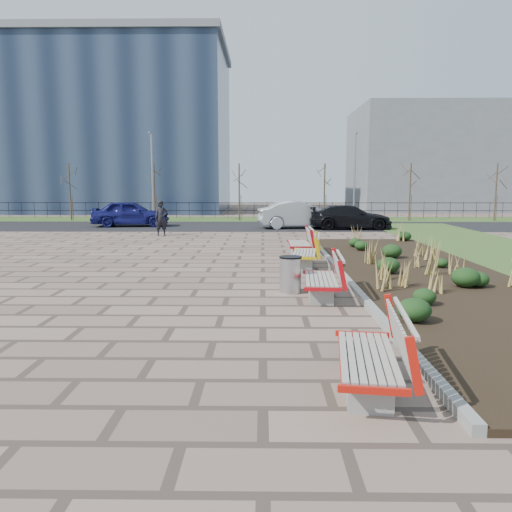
{
  "coord_description": "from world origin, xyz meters",
  "views": [
    {
      "loc": [
        1.66,
        -8.9,
        2.63
      ],
      "look_at": [
        1.5,
        3.0,
        0.9
      ],
      "focal_mm": 35.0,
      "sensor_mm": 36.0,
      "label": 1
    }
  ],
  "objects_px": {
    "car_silver": "(299,215)",
    "lamp_west": "(152,178)",
    "bench_d": "(299,242)",
    "litter_bin": "(290,275)",
    "car_blue": "(131,213)",
    "bench_a": "(367,352)",
    "lamp_east": "(355,178)",
    "car_black": "(350,217)",
    "pedestrian": "(161,218)",
    "bench_c": "(305,251)",
    "bench_b": "(321,277)"
  },
  "relations": [
    {
      "from": "bench_c",
      "to": "car_black",
      "type": "height_order",
      "value": "car_black"
    },
    {
      "from": "bench_c",
      "to": "car_blue",
      "type": "bearing_deg",
      "value": 129.29
    },
    {
      "from": "litter_bin",
      "to": "car_blue",
      "type": "xyz_separation_m",
      "value": [
        -8.82,
        18.76,
        0.38
      ]
    },
    {
      "from": "car_black",
      "to": "bench_d",
      "type": "bearing_deg",
      "value": 161.58
    },
    {
      "from": "lamp_west",
      "to": "bench_b",
      "type": "bearing_deg",
      "value": -69.09
    },
    {
      "from": "bench_a",
      "to": "car_black",
      "type": "distance_m",
      "value": 23.11
    },
    {
      "from": "bench_a",
      "to": "lamp_west",
      "type": "bearing_deg",
      "value": 115.01
    },
    {
      "from": "bench_d",
      "to": "litter_bin",
      "type": "height_order",
      "value": "bench_d"
    },
    {
      "from": "bench_d",
      "to": "pedestrian",
      "type": "height_order",
      "value": "pedestrian"
    },
    {
      "from": "pedestrian",
      "to": "lamp_east",
      "type": "bearing_deg",
      "value": 25.38
    },
    {
      "from": "bench_c",
      "to": "bench_a",
      "type": "bearing_deg",
      "value": -83.23
    },
    {
      "from": "bench_d",
      "to": "bench_c",
      "type": "bearing_deg",
      "value": -89.82
    },
    {
      "from": "car_blue",
      "to": "lamp_east",
      "type": "xyz_separation_m",
      "value": [
        14.48,
        4.24,
        2.22
      ]
    },
    {
      "from": "bench_b",
      "to": "bench_d",
      "type": "relative_size",
      "value": 1.0
    },
    {
      "from": "litter_bin",
      "to": "lamp_west",
      "type": "height_order",
      "value": "lamp_west"
    },
    {
      "from": "car_blue",
      "to": "car_black",
      "type": "relative_size",
      "value": 0.98
    },
    {
      "from": "bench_d",
      "to": "car_blue",
      "type": "xyz_separation_m",
      "value": [
        -9.48,
        12.4,
        0.32
      ]
    },
    {
      "from": "bench_c",
      "to": "car_blue",
      "type": "distance_m",
      "value": 17.65
    },
    {
      "from": "bench_b",
      "to": "pedestrian",
      "type": "distance_m",
      "value": 15.42
    },
    {
      "from": "car_blue",
      "to": "car_silver",
      "type": "bearing_deg",
      "value": -102.83
    },
    {
      "from": "car_blue",
      "to": "lamp_east",
      "type": "bearing_deg",
      "value": -80.4
    },
    {
      "from": "bench_b",
      "to": "lamp_west",
      "type": "height_order",
      "value": "lamp_west"
    },
    {
      "from": "pedestrian",
      "to": "car_silver",
      "type": "relative_size",
      "value": 0.37
    },
    {
      "from": "bench_a",
      "to": "pedestrian",
      "type": "distance_m",
      "value": 20.25
    },
    {
      "from": "car_silver",
      "to": "bench_a",
      "type": "bearing_deg",
      "value": 170.06
    },
    {
      "from": "bench_d",
      "to": "lamp_west",
      "type": "xyz_separation_m",
      "value": [
        -9.0,
        16.64,
        2.54
      ]
    },
    {
      "from": "bench_d",
      "to": "car_silver",
      "type": "xyz_separation_m",
      "value": [
        0.82,
        11.29,
        0.31
      ]
    },
    {
      "from": "bench_c",
      "to": "car_blue",
      "type": "height_order",
      "value": "car_blue"
    },
    {
      "from": "car_silver",
      "to": "car_blue",
      "type": "bearing_deg",
      "value": 75.92
    },
    {
      "from": "bench_a",
      "to": "car_silver",
      "type": "xyz_separation_m",
      "value": [
        0.82,
        23.41,
        0.31
      ]
    },
    {
      "from": "litter_bin",
      "to": "car_silver",
      "type": "xyz_separation_m",
      "value": [
        1.48,
        17.66,
        0.38
      ]
    },
    {
      "from": "lamp_east",
      "to": "lamp_west",
      "type": "bearing_deg",
      "value": 180.0
    },
    {
      "from": "litter_bin",
      "to": "car_blue",
      "type": "bearing_deg",
      "value": 115.17
    },
    {
      "from": "car_blue",
      "to": "car_black",
      "type": "bearing_deg",
      "value": -104.08
    },
    {
      "from": "bench_c",
      "to": "bench_d",
      "type": "relative_size",
      "value": 1.0
    },
    {
      "from": "bench_c",
      "to": "litter_bin",
      "type": "distance_m",
      "value": 3.94
    },
    {
      "from": "bench_d",
      "to": "lamp_west",
      "type": "height_order",
      "value": "lamp_west"
    },
    {
      "from": "bench_a",
      "to": "bench_b",
      "type": "distance_m",
      "value": 5.2
    },
    {
      "from": "bench_b",
      "to": "lamp_east",
      "type": "relative_size",
      "value": 0.35
    },
    {
      "from": "pedestrian",
      "to": "car_silver",
      "type": "height_order",
      "value": "pedestrian"
    },
    {
      "from": "litter_bin",
      "to": "bench_a",
      "type": "bearing_deg",
      "value": -83.39
    },
    {
      "from": "bench_a",
      "to": "bench_c",
      "type": "height_order",
      "value": "same"
    },
    {
      "from": "car_blue",
      "to": "lamp_east",
      "type": "relative_size",
      "value": 0.78
    },
    {
      "from": "bench_b",
      "to": "pedestrian",
      "type": "bearing_deg",
      "value": 118.99
    },
    {
      "from": "car_black",
      "to": "lamp_west",
      "type": "xyz_separation_m",
      "value": [
        -12.73,
        5.95,
        2.33
      ]
    },
    {
      "from": "bench_b",
      "to": "lamp_west",
      "type": "xyz_separation_m",
      "value": [
        -9.0,
        23.56,
        2.54
      ]
    },
    {
      "from": "car_silver",
      "to": "lamp_west",
      "type": "bearing_deg",
      "value": 53.49
    },
    {
      "from": "pedestrian",
      "to": "car_black",
      "type": "distance_m",
      "value": 10.86
    },
    {
      "from": "pedestrian",
      "to": "car_black",
      "type": "xyz_separation_m",
      "value": [
        10.23,
        3.64,
        -0.18
      ]
    },
    {
      "from": "car_blue",
      "to": "bench_a",
      "type": "bearing_deg",
      "value": -165.56
    }
  ]
}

